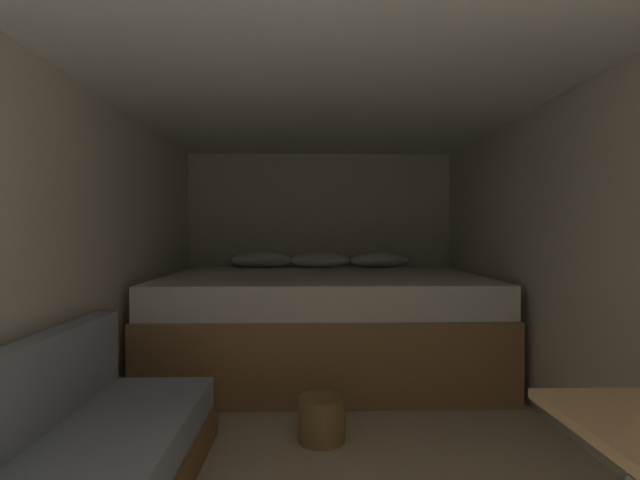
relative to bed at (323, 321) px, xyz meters
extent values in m
plane|color=beige|center=(0.00, -1.67, -0.41)|extent=(7.29, 7.29, 0.00)
cube|color=beige|center=(0.00, 1.00, 0.57)|extent=(2.78, 0.05, 1.95)
cube|color=beige|center=(-1.37, -1.67, 0.57)|extent=(0.05, 5.29, 1.95)
cube|color=beige|center=(1.37, -1.67, 0.57)|extent=(0.05, 5.29, 1.95)
cube|color=white|center=(0.00, -1.67, 1.57)|extent=(2.78, 5.29, 0.05)
cube|color=#9E7247|center=(0.00, -0.02, -0.12)|extent=(2.56, 1.87, 0.57)
cube|color=white|center=(0.00, -0.02, 0.28)|extent=(2.52, 1.83, 0.24)
ellipsoid|color=white|center=(-0.58, 0.73, 0.47)|extent=(0.59, 0.29, 0.15)
ellipsoid|color=white|center=(0.58, 0.73, 0.47)|extent=(0.59, 0.29, 0.15)
ellipsoid|color=white|center=(0.00, 0.73, 0.47)|extent=(0.59, 0.29, 0.15)
cylinder|color=olive|center=(-0.05, -1.40, -0.29)|extent=(0.26, 0.26, 0.24)
camera|label=1|loc=(-0.12, -4.11, 0.75)|focal=27.82mm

